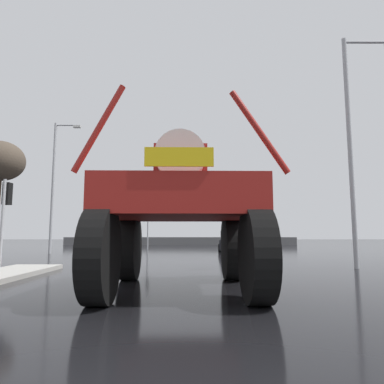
{
  "coord_description": "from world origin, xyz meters",
  "views": [
    {
      "loc": [
        1.38,
        -1.77,
        1.32
      ],
      "look_at": [
        1.38,
        7.77,
        2.48
      ],
      "focal_mm": 32.12,
      "sensor_mm": 36.0,
      "label": 1
    }
  ],
  "objects_px": {
    "streetlight_near_right": "(354,137)",
    "bare_tree_left": "(0,162)",
    "traffic_signal_near_right": "(254,206)",
    "traffic_signal_far_left": "(148,218)",
    "streetlight_far_left": "(55,180)",
    "sedan_ahead": "(232,242)",
    "traffic_signal_near_left": "(6,204)",
    "oversize_sprayer": "(180,211)"
  },
  "relations": [
    {
      "from": "traffic_signal_near_left",
      "to": "sedan_ahead",
      "type": "bearing_deg",
      "value": 52.16
    },
    {
      "from": "traffic_signal_far_left",
      "to": "bare_tree_left",
      "type": "bearing_deg",
      "value": -122.75
    },
    {
      "from": "oversize_sprayer",
      "to": "traffic_signal_near_right",
      "type": "relative_size",
      "value": 1.69
    },
    {
      "from": "traffic_signal_near_left",
      "to": "bare_tree_left",
      "type": "bearing_deg",
      "value": 121.92
    },
    {
      "from": "traffic_signal_near_right",
      "to": "streetlight_near_right",
      "type": "relative_size",
      "value": 0.35
    },
    {
      "from": "traffic_signal_near_left",
      "to": "traffic_signal_near_right",
      "type": "distance_m",
      "value": 9.32
    },
    {
      "from": "traffic_signal_near_right",
      "to": "traffic_signal_far_left",
      "type": "bearing_deg",
      "value": 109.92
    },
    {
      "from": "traffic_signal_near_right",
      "to": "bare_tree_left",
      "type": "height_order",
      "value": "bare_tree_left"
    },
    {
      "from": "traffic_signal_far_left",
      "to": "oversize_sprayer",
      "type": "bearing_deg",
      "value": -80.69
    },
    {
      "from": "streetlight_far_left",
      "to": "traffic_signal_near_right",
      "type": "bearing_deg",
      "value": -41.21
    },
    {
      "from": "streetlight_near_right",
      "to": "streetlight_far_left",
      "type": "height_order",
      "value": "streetlight_near_right"
    },
    {
      "from": "oversize_sprayer",
      "to": "streetlight_far_left",
      "type": "height_order",
      "value": "streetlight_far_left"
    },
    {
      "from": "oversize_sprayer",
      "to": "bare_tree_left",
      "type": "height_order",
      "value": "bare_tree_left"
    },
    {
      "from": "oversize_sprayer",
      "to": "traffic_signal_near_right",
      "type": "height_order",
      "value": "oversize_sprayer"
    },
    {
      "from": "streetlight_far_left",
      "to": "bare_tree_left",
      "type": "bearing_deg",
      "value": -108.74
    },
    {
      "from": "traffic_signal_near_right",
      "to": "traffic_signal_far_left",
      "type": "height_order",
      "value": "traffic_signal_far_left"
    },
    {
      "from": "streetlight_near_right",
      "to": "bare_tree_left",
      "type": "distance_m",
      "value": 18.06
    },
    {
      "from": "oversize_sprayer",
      "to": "traffic_signal_near_right",
      "type": "distance_m",
      "value": 5.24
    },
    {
      "from": "streetlight_far_left",
      "to": "traffic_signal_far_left",
      "type": "bearing_deg",
      "value": 50.14
    },
    {
      "from": "traffic_signal_near_right",
      "to": "traffic_signal_far_left",
      "type": "relative_size",
      "value": 0.88
    },
    {
      "from": "streetlight_far_left",
      "to": "oversize_sprayer",
      "type": "bearing_deg",
      "value": -58.44
    },
    {
      "from": "oversize_sprayer",
      "to": "bare_tree_left",
      "type": "relative_size",
      "value": 0.84
    },
    {
      "from": "oversize_sprayer",
      "to": "traffic_signal_far_left",
      "type": "relative_size",
      "value": 1.48
    },
    {
      "from": "traffic_signal_near_right",
      "to": "traffic_signal_near_left",
      "type": "bearing_deg",
      "value": -179.99
    },
    {
      "from": "traffic_signal_near_right",
      "to": "streetlight_near_right",
      "type": "height_order",
      "value": "streetlight_near_right"
    },
    {
      "from": "traffic_signal_near_left",
      "to": "bare_tree_left",
      "type": "relative_size",
      "value": 0.52
    },
    {
      "from": "oversize_sprayer",
      "to": "traffic_signal_near_right",
      "type": "bearing_deg",
      "value": -30.99
    },
    {
      "from": "traffic_signal_far_left",
      "to": "bare_tree_left",
      "type": "distance_m",
      "value": 13.14
    },
    {
      "from": "streetlight_near_right",
      "to": "bare_tree_left",
      "type": "xyz_separation_m",
      "value": [
        -17.18,
        5.59,
        0.15
      ]
    },
    {
      "from": "sedan_ahead",
      "to": "streetlight_near_right",
      "type": "xyz_separation_m",
      "value": [
        3.48,
        -12.38,
        4.44
      ]
    },
    {
      "from": "streetlight_far_left",
      "to": "streetlight_near_right",
      "type": "bearing_deg",
      "value": -31.81
    },
    {
      "from": "sedan_ahead",
      "to": "streetlight_near_right",
      "type": "bearing_deg",
      "value": -157.57
    },
    {
      "from": "sedan_ahead",
      "to": "streetlight_far_left",
      "type": "bearing_deg",
      "value": 108.71
    },
    {
      "from": "oversize_sprayer",
      "to": "traffic_signal_far_left",
      "type": "distance_m",
      "value": 21.66
    },
    {
      "from": "traffic_signal_near_left",
      "to": "traffic_signal_near_right",
      "type": "bearing_deg",
      "value": 0.01
    },
    {
      "from": "bare_tree_left",
      "to": "traffic_signal_near_left",
      "type": "bearing_deg",
      "value": -58.08
    },
    {
      "from": "sedan_ahead",
      "to": "traffic_signal_near_left",
      "type": "relative_size",
      "value": 1.28
    },
    {
      "from": "streetlight_near_right",
      "to": "streetlight_far_left",
      "type": "relative_size",
      "value": 1.04
    },
    {
      "from": "streetlight_near_right",
      "to": "streetlight_far_left",
      "type": "bearing_deg",
      "value": 148.19
    },
    {
      "from": "traffic_signal_near_left",
      "to": "streetlight_near_right",
      "type": "xyz_separation_m",
      "value": [
        13.43,
        0.42,
        2.72
      ]
    },
    {
      "from": "streetlight_near_right",
      "to": "streetlight_far_left",
      "type": "xyz_separation_m",
      "value": [
        -15.76,
        9.77,
        -0.24
      ]
    },
    {
      "from": "bare_tree_left",
      "to": "streetlight_far_left",
      "type": "bearing_deg",
      "value": 71.26
    }
  ]
}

